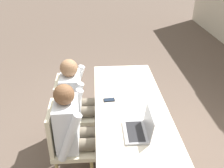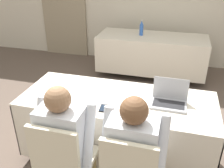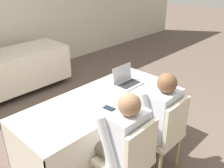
% 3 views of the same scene
% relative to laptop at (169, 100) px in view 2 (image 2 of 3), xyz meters
% --- Properties ---
extents(ground_plane, '(24.00, 24.00, 0.00)m').
position_rel_laptop_xyz_m(ground_plane, '(-0.50, -0.02, -0.79)').
color(ground_plane, brown).
extents(conference_table_near, '(1.91, 0.77, 0.74)m').
position_rel_laptop_xyz_m(conference_table_near, '(-0.50, -0.02, -0.22)').
color(conference_table_near, beige).
rests_on(conference_table_near, ground_plane).
extents(conference_table_far, '(1.91, 0.77, 0.74)m').
position_rel_laptop_xyz_m(conference_table_far, '(-0.43, 2.25, -0.22)').
color(conference_table_far, beige).
rests_on(conference_table_far, ground_plane).
extents(laptop, '(0.33, 0.25, 0.23)m').
position_rel_laptop_xyz_m(laptop, '(0.00, 0.00, 0.00)').
color(laptop, '#99999E').
rests_on(laptop, conference_table_near).
extents(cell_phone, '(0.08, 0.13, 0.01)m').
position_rel_laptop_xyz_m(cell_phone, '(-0.57, -0.24, -0.04)').
color(cell_phone, black).
rests_on(cell_phone, conference_table_near).
extents(paper_beside_laptop, '(0.32, 0.36, 0.00)m').
position_rel_laptop_xyz_m(paper_beside_laptop, '(-1.02, -0.07, -0.04)').
color(paper_beside_laptop, white).
rests_on(paper_beside_laptop, conference_table_near).
extents(paper_centre_table, '(0.30, 0.35, 0.00)m').
position_rel_laptop_xyz_m(paper_centre_table, '(-0.33, -0.08, -0.04)').
color(paper_centre_table, white).
rests_on(paper_centre_table, conference_table_near).
extents(paper_left_edge, '(0.31, 0.36, 0.00)m').
position_rel_laptop_xyz_m(paper_left_edge, '(-0.78, 0.12, -0.04)').
color(paper_left_edge, white).
rests_on(paper_left_edge, conference_table_near).
extents(water_bottle, '(0.07, 0.07, 0.27)m').
position_rel_laptop_xyz_m(water_bottle, '(-0.64, 2.25, 0.08)').
color(water_bottle, '#2D5BB7').
rests_on(water_bottle, conference_table_far).
extents(chair_near_left, '(0.44, 0.44, 0.90)m').
position_rel_laptop_xyz_m(chair_near_left, '(-0.78, -0.71, -0.29)').
color(chair_near_left, tan).
rests_on(chair_near_left, ground_plane).
extents(person_checkered_shirt, '(0.50, 0.52, 1.16)m').
position_rel_laptop_xyz_m(person_checkered_shirt, '(-0.78, -0.61, -0.13)').
color(person_checkered_shirt, '#665B4C').
rests_on(person_checkered_shirt, ground_plane).
extents(person_white_shirt, '(0.50, 0.52, 1.16)m').
position_rel_laptop_xyz_m(person_white_shirt, '(-0.22, -0.61, -0.13)').
color(person_white_shirt, '#665B4C').
rests_on(person_white_shirt, ground_plane).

